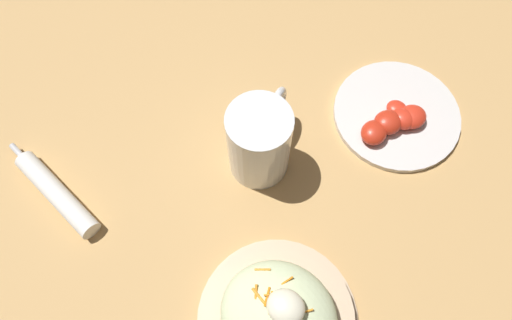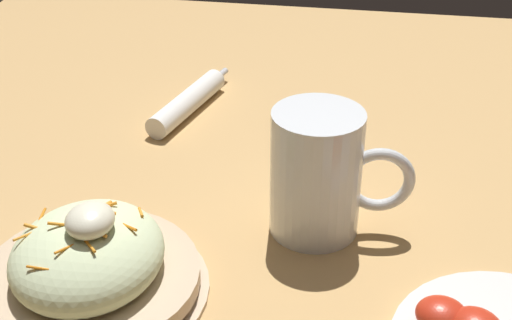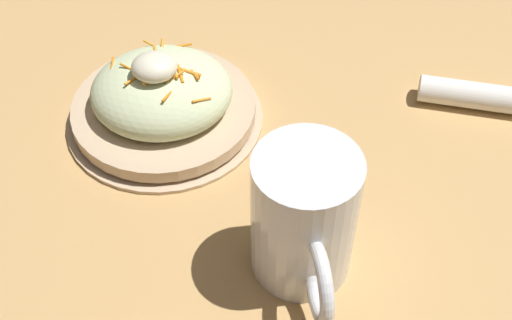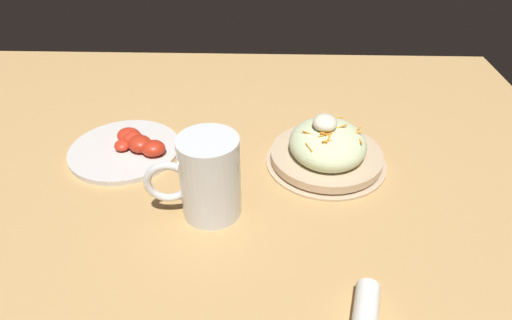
# 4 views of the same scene
# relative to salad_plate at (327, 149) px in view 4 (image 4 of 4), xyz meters

# --- Properties ---
(ground_plane) EXTENTS (1.43, 1.43, 0.00)m
(ground_plane) POSITION_rel_salad_plate_xyz_m (0.17, -0.20, -0.03)
(ground_plane) COLOR tan
(salad_plate) EXTENTS (0.23, 0.23, 0.10)m
(salad_plate) POSITION_rel_salad_plate_xyz_m (0.00, 0.00, 0.00)
(salad_plate) COLOR #D1B28E
(salad_plate) RESTS_ON ground_plane
(beer_mug) EXTENTS (0.10, 0.15, 0.14)m
(beer_mug) POSITION_rel_salad_plate_xyz_m (0.14, -0.21, 0.03)
(beer_mug) COLOR white
(beer_mug) RESTS_ON ground_plane
(tomato_plate) EXTENTS (0.22, 0.22, 0.04)m
(tomato_plate) POSITION_rel_salad_plate_xyz_m (-0.02, -0.39, -0.02)
(tomato_plate) COLOR silver
(tomato_plate) RESTS_ON ground_plane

